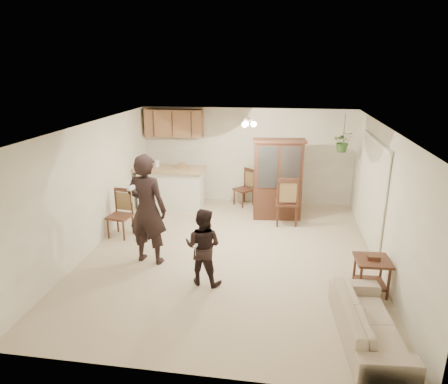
# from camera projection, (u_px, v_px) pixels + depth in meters

# --- Properties ---
(floor) EXTENTS (6.50, 6.50, 0.00)m
(floor) POSITION_uv_depth(u_px,v_px,m) (230.00, 254.00, 7.84)
(floor) COLOR #C9B398
(floor) RESTS_ON ground
(ceiling) EXTENTS (5.50, 6.50, 0.02)m
(ceiling) POSITION_uv_depth(u_px,v_px,m) (231.00, 126.00, 7.08)
(ceiling) COLOR white
(ceiling) RESTS_ON wall_back
(wall_back) EXTENTS (5.50, 0.02, 2.50)m
(wall_back) POSITION_uv_depth(u_px,v_px,m) (247.00, 156.00, 10.52)
(wall_back) COLOR white
(wall_back) RESTS_ON ground
(wall_front) EXTENTS (5.50, 0.02, 2.50)m
(wall_front) POSITION_uv_depth(u_px,v_px,m) (190.00, 283.00, 4.39)
(wall_front) COLOR white
(wall_front) RESTS_ON ground
(wall_left) EXTENTS (0.02, 6.50, 2.50)m
(wall_left) POSITION_uv_depth(u_px,v_px,m) (92.00, 187.00, 7.85)
(wall_left) COLOR white
(wall_left) RESTS_ON ground
(wall_right) EXTENTS (0.02, 6.50, 2.50)m
(wall_right) POSITION_uv_depth(u_px,v_px,m) (384.00, 201.00, 7.06)
(wall_right) COLOR white
(wall_right) RESTS_ON ground
(breakfast_bar) EXTENTS (1.60, 0.55, 1.00)m
(breakfast_bar) POSITION_uv_depth(u_px,v_px,m) (171.00, 190.00, 10.16)
(breakfast_bar) COLOR white
(breakfast_bar) RESTS_ON floor
(bar_top) EXTENTS (1.75, 0.70, 0.08)m
(bar_top) POSITION_uv_depth(u_px,v_px,m) (170.00, 169.00, 9.99)
(bar_top) COLOR #9D8A5E
(bar_top) RESTS_ON breakfast_bar
(upper_cabinets) EXTENTS (1.50, 0.34, 0.70)m
(upper_cabinets) POSITION_uv_depth(u_px,v_px,m) (174.00, 123.00, 10.36)
(upper_cabinets) COLOR #91623F
(upper_cabinets) RESTS_ON wall_back
(vertical_blinds) EXTENTS (0.06, 2.30, 2.10)m
(vertical_blinds) POSITION_uv_depth(u_px,v_px,m) (371.00, 193.00, 7.96)
(vertical_blinds) COLOR silver
(vertical_blinds) RESTS_ON wall_right
(ceiling_fixture) EXTENTS (0.36, 0.36, 0.20)m
(ceiling_fixture) POSITION_uv_depth(u_px,v_px,m) (248.00, 123.00, 8.21)
(ceiling_fixture) COLOR #F5E4B7
(ceiling_fixture) RESTS_ON ceiling
(hanging_plant) EXTENTS (0.43, 0.37, 0.48)m
(hanging_plant) POSITION_uv_depth(u_px,v_px,m) (343.00, 142.00, 9.20)
(hanging_plant) COLOR #305321
(hanging_plant) RESTS_ON ceiling
(plant_cord) EXTENTS (0.01, 0.01, 0.65)m
(plant_cord) POSITION_uv_depth(u_px,v_px,m) (344.00, 128.00, 9.11)
(plant_cord) COLOR black
(plant_cord) RESTS_ON ceiling
(sofa) EXTENTS (0.87, 1.92, 0.73)m
(sofa) POSITION_uv_depth(u_px,v_px,m) (370.00, 316.00, 5.29)
(sofa) COLOR beige
(sofa) RESTS_ON floor
(adult) EXTENTS (0.72, 0.54, 1.80)m
(adult) POSITION_uv_depth(u_px,v_px,m) (147.00, 216.00, 7.29)
(adult) COLOR black
(adult) RESTS_ON floor
(child) EXTENTS (0.74, 0.63, 1.35)m
(child) POSITION_uv_depth(u_px,v_px,m) (203.00, 246.00, 6.61)
(child) COLOR black
(child) RESTS_ON floor
(china_hutch) EXTENTS (1.25, 0.59, 1.91)m
(china_hutch) POSITION_uv_depth(u_px,v_px,m) (278.00, 180.00, 9.43)
(china_hutch) COLOR #3A2115
(china_hutch) RESTS_ON floor
(side_table) EXTENTS (0.56, 0.56, 0.66)m
(side_table) POSITION_uv_depth(u_px,v_px,m) (371.00, 275.00, 6.43)
(side_table) COLOR #3A2115
(side_table) RESTS_ON floor
(chair_bar) EXTENTS (0.52, 0.52, 1.03)m
(chair_bar) POSITION_uv_depth(u_px,v_px,m) (120.00, 224.00, 8.57)
(chair_bar) COLOR #3A2115
(chair_bar) RESTS_ON floor
(chair_hutch_left) EXTENTS (0.60, 0.60, 0.96)m
(chair_hutch_left) POSITION_uv_depth(u_px,v_px,m) (244.00, 195.00, 10.49)
(chair_hutch_left) COLOR #3A2115
(chair_hutch_left) RESTS_ON floor
(chair_hutch_right) EXTENTS (0.57, 0.57, 1.16)m
(chair_hutch_right) POSITION_uv_depth(u_px,v_px,m) (286.00, 210.00, 9.25)
(chair_hutch_right) COLOR #3A2115
(chair_hutch_right) RESTS_ON floor
(controller_adult) EXTENTS (0.08, 0.19, 0.06)m
(controller_adult) POSITION_uv_depth(u_px,v_px,m) (131.00, 188.00, 6.64)
(controller_adult) COLOR white
(controller_adult) RESTS_ON adult
(controller_child) EXTENTS (0.06, 0.12, 0.04)m
(controller_child) POSITION_uv_depth(u_px,v_px,m) (195.00, 246.00, 6.29)
(controller_child) COLOR white
(controller_child) RESTS_ON child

